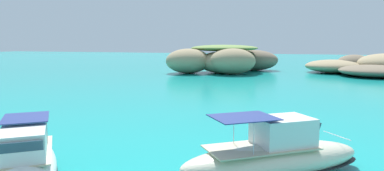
{
  "coord_description": "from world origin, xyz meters",
  "views": [
    {
      "loc": [
        11.07,
        -2.51,
        6.16
      ],
      "look_at": [
        2.08,
        22.12,
        2.99
      ],
      "focal_mm": 33.05,
      "sensor_mm": 36.0,
      "label": 1
    }
  ],
  "objects_px": {
    "islet_small": "(368,66)",
    "islet_large": "(224,59)",
    "motorboat_cream": "(274,156)",
    "motorboat_white": "(25,166)"
  },
  "relations": [
    {
      "from": "motorboat_white",
      "to": "islet_large",
      "type": "bearing_deg",
      "value": 96.74
    },
    {
      "from": "islet_large",
      "to": "motorboat_white",
      "type": "xyz_separation_m",
      "value": [
        7.11,
        -60.17,
        -1.87
      ]
    },
    {
      "from": "islet_small",
      "to": "motorboat_white",
      "type": "height_order",
      "value": "islet_small"
    },
    {
      "from": "motorboat_white",
      "to": "motorboat_cream",
      "type": "xyz_separation_m",
      "value": [
        9.98,
        4.85,
        0.06
      ]
    },
    {
      "from": "motorboat_cream",
      "to": "islet_large",
      "type": "bearing_deg",
      "value": 107.16
    },
    {
      "from": "islet_small",
      "to": "motorboat_white",
      "type": "xyz_separation_m",
      "value": [
        -20.59,
        -65.9,
        -0.79
      ]
    },
    {
      "from": "islet_large",
      "to": "motorboat_white",
      "type": "bearing_deg",
      "value": -83.26
    },
    {
      "from": "islet_large",
      "to": "motorboat_cream",
      "type": "bearing_deg",
      "value": -72.84
    },
    {
      "from": "islet_small",
      "to": "motorboat_white",
      "type": "bearing_deg",
      "value": -107.35
    },
    {
      "from": "islet_small",
      "to": "islet_large",
      "type": "bearing_deg",
      "value": -168.3
    }
  ]
}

